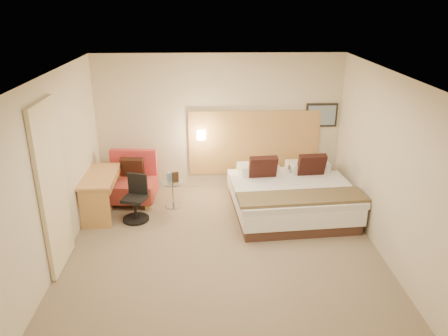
{
  "coord_description": "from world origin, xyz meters",
  "views": [
    {
      "loc": [
        -0.2,
        -5.8,
        3.67
      ],
      "look_at": [
        0.03,
        0.66,
        1.12
      ],
      "focal_mm": 35.0,
      "sensor_mm": 36.0,
      "label": 1
    }
  ],
  "objects_px": {
    "desk": "(102,183)",
    "desk_chair": "(136,202)",
    "side_table": "(173,193)",
    "lounge_chair": "(132,182)",
    "bed": "(290,195)"
  },
  "relations": [
    {
      "from": "desk",
      "to": "desk_chair",
      "type": "bearing_deg",
      "value": -22.35
    },
    {
      "from": "side_table",
      "to": "desk_chair",
      "type": "height_order",
      "value": "desk_chair"
    },
    {
      "from": "lounge_chair",
      "to": "desk",
      "type": "height_order",
      "value": "lounge_chair"
    },
    {
      "from": "bed",
      "to": "desk",
      "type": "height_order",
      "value": "bed"
    },
    {
      "from": "bed",
      "to": "desk",
      "type": "xyz_separation_m",
      "value": [
        -3.36,
        0.06,
        0.26
      ]
    },
    {
      "from": "lounge_chair",
      "to": "desk_chair",
      "type": "height_order",
      "value": "lounge_chair"
    },
    {
      "from": "bed",
      "to": "side_table",
      "type": "xyz_separation_m",
      "value": [
        -2.13,
        0.3,
        -0.05
      ]
    },
    {
      "from": "lounge_chair",
      "to": "side_table",
      "type": "xyz_separation_m",
      "value": [
        0.8,
        -0.29,
        -0.1
      ]
    },
    {
      "from": "lounge_chair",
      "to": "side_table",
      "type": "bearing_deg",
      "value": -19.99
    },
    {
      "from": "bed",
      "to": "side_table",
      "type": "distance_m",
      "value": 2.15
    },
    {
      "from": "bed",
      "to": "desk",
      "type": "distance_m",
      "value": 3.37
    },
    {
      "from": "bed",
      "to": "desk_chair",
      "type": "distance_m",
      "value": 2.74
    },
    {
      "from": "bed",
      "to": "desk",
      "type": "bearing_deg",
      "value": 178.94
    },
    {
      "from": "side_table",
      "to": "desk_chair",
      "type": "relative_size",
      "value": 0.69
    },
    {
      "from": "lounge_chair",
      "to": "side_table",
      "type": "relative_size",
      "value": 1.68
    }
  ]
}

